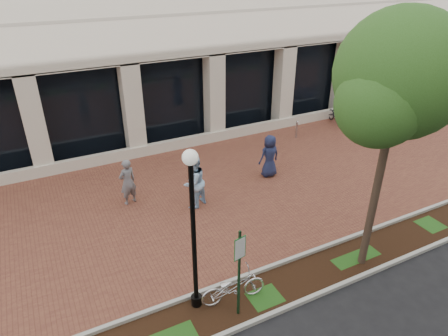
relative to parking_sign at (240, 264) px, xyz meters
name	(u,v)px	position (x,y,z in m)	size (l,w,h in m)	color
ground	(223,192)	(2.35, 5.56, -1.65)	(120.00, 120.00, 0.00)	black
brick_plaza	(223,192)	(2.35, 5.56, -1.64)	(40.00, 9.00, 0.01)	brown
planting_strip	(305,277)	(2.35, 0.31, -1.64)	(40.00, 1.50, 0.01)	black
curb_plaza_side	(290,260)	(2.35, 1.06, -1.59)	(40.00, 0.12, 0.12)	#A6A59C
curb_street_side	(322,293)	(2.35, -0.44, -1.59)	(40.00, 0.12, 0.12)	#A6A59C
parking_sign	(240,264)	(0.00, 0.00, 0.00)	(0.34, 0.07, 2.62)	#13361D
lamppost	(193,226)	(-0.83, 0.77, 0.89)	(0.36, 0.36, 4.50)	black
street_tree	(399,82)	(4.29, 0.09, 3.81)	(3.74, 3.12, 7.23)	#4B372B
locked_bicycle	(233,287)	(0.10, 0.48, -1.18)	(0.62, 1.77, 0.93)	silver
pedestrian_left	(128,182)	(-1.08, 6.41, -0.76)	(0.65, 0.43, 1.79)	slate
pedestrian_mid	(194,182)	(0.99, 5.15, -0.65)	(0.98, 0.76, 2.01)	#9BC4E7
pedestrian_right	(269,156)	(4.65, 5.88, -0.75)	(0.88, 0.57, 1.80)	#1A2143
bollard	(297,129)	(7.98, 8.55, -1.18)	(0.12, 0.12, 0.91)	#ADADB1
bike_rack_cluster	(356,111)	(12.47, 9.19, -1.15)	(3.53, 1.89, 1.05)	black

